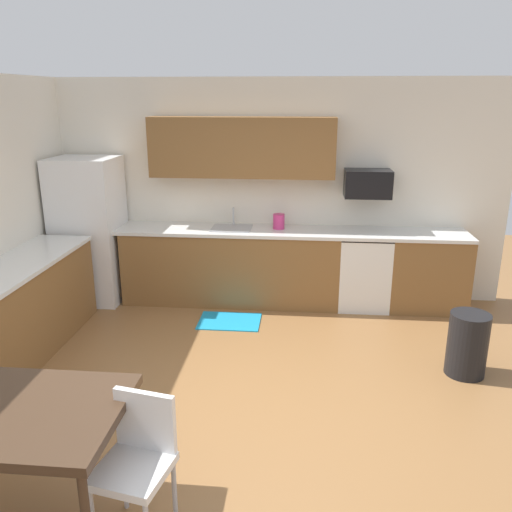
{
  "coord_description": "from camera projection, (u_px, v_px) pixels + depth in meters",
  "views": [
    {
      "loc": [
        0.45,
        -3.82,
        2.49
      ],
      "look_at": [
        0.0,
        1.0,
        1.0
      ],
      "focal_mm": 36.77,
      "sensor_mm": 36.0,
      "label": 1
    }
  ],
  "objects": [
    {
      "name": "wall_back",
      "position": [
        268.0,
        191.0,
        6.54
      ],
      "size": [
        5.8,
        0.1,
        2.7
      ],
      "primitive_type": "cube",
      "color": "silver",
      "rests_on": "ground"
    },
    {
      "name": "refrigerator",
      "position": [
        89.0,
        231.0,
        6.46
      ],
      "size": [
        0.76,
        0.7,
        1.78
      ],
      "primitive_type": "cube",
      "color": "white",
      "rests_on": "ground"
    },
    {
      "name": "countertop_back",
      "position": [
        266.0,
        231.0,
        6.33
      ],
      "size": [
        4.8,
        0.64,
        0.04
      ],
      "primitive_type": "cube",
      "color": "silver",
      "rests_on": "cabinet_run_back"
    },
    {
      "name": "cabinet_run_left",
      "position": [
        26.0,
        308.0,
        5.25
      ],
      "size": [
        0.6,
        2.0,
        0.9
      ],
      "primitive_type": "cube",
      "color": "brown",
      "rests_on": "ground"
    },
    {
      "name": "oven_range",
      "position": [
        363.0,
        270.0,
        6.36
      ],
      "size": [
        0.6,
        0.6,
        0.91
      ],
      "color": "white",
      "rests_on": "ground"
    },
    {
      "name": "sink_basin",
      "position": [
        232.0,
        233.0,
        6.38
      ],
      "size": [
        0.48,
        0.4,
        0.14
      ],
      "primitive_type": "cube",
      "color": "#A5A8AD",
      "rests_on": "countertop_back"
    },
    {
      "name": "floor_mat",
      "position": [
        230.0,
        321.0,
        6.01
      ],
      "size": [
        0.7,
        0.5,
        0.01
      ],
      "primitive_type": "cube",
      "color": "#198CBF",
      "rests_on": "ground"
    },
    {
      "name": "kettle",
      "position": [
        279.0,
        222.0,
        6.33
      ],
      "size": [
        0.14,
        0.14,
        0.2
      ],
      "primitive_type": "cylinder",
      "color": "#CC3372",
      "rests_on": "countertop_back"
    },
    {
      "name": "dining_table",
      "position": [
        1.0,
        417.0,
        3.02
      ],
      "size": [
        1.4,
        0.9,
        0.78
      ],
      "color": "#422D1E",
      "rests_on": "ground"
    },
    {
      "name": "upper_cabinets_back",
      "position": [
        242.0,
        147.0,
        6.19
      ],
      "size": [
        2.2,
        0.34,
        0.7
      ],
      "primitive_type": "cube",
      "color": "brown"
    },
    {
      "name": "cabinet_run_back",
      "position": [
        231.0,
        267.0,
        6.51
      ],
      "size": [
        2.64,
        0.6,
        0.9
      ],
      "primitive_type": "cube",
      "color": "brown",
      "rests_on": "ground"
    },
    {
      "name": "ground_plane",
      "position": [
        245.0,
        404.0,
        4.41
      ],
      "size": [
        12.0,
        12.0,
        0.0
      ],
      "primitive_type": "plane",
      "color": "olive"
    },
    {
      "name": "cabinet_run_back_right",
      "position": [
        427.0,
        272.0,
        6.29
      ],
      "size": [
        0.91,
        0.6,
        0.9
      ],
      "primitive_type": "cube",
      "color": "brown",
      "rests_on": "ground"
    },
    {
      "name": "sink_faucet",
      "position": [
        233.0,
        217.0,
        6.5
      ],
      "size": [
        0.02,
        0.02,
        0.24
      ],
      "primitive_type": "cylinder",
      "color": "#B2B5BA",
      "rests_on": "countertop_back"
    },
    {
      "name": "trash_bin",
      "position": [
        467.0,
        344.0,
        4.81
      ],
      "size": [
        0.36,
        0.36,
        0.6
      ],
      "primitive_type": "cylinder",
      "color": "black",
      "rests_on": "ground"
    },
    {
      "name": "chair_near_table",
      "position": [
        138.0,
        455.0,
        3.02
      ],
      "size": [
        0.47,
        0.47,
        0.85
      ],
      "color": "white",
      "rests_on": "ground"
    },
    {
      "name": "microwave",
      "position": [
        368.0,
        183.0,
        6.15
      ],
      "size": [
        0.54,
        0.36,
        0.32
      ],
      "primitive_type": "cube",
      "color": "black"
    },
    {
      "name": "countertop_left",
      "position": [
        20.0,
        263.0,
        5.11
      ],
      "size": [
        0.64,
        2.0,
        0.04
      ],
      "primitive_type": "cube",
      "color": "silver",
      "rests_on": "cabinet_run_left"
    }
  ]
}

